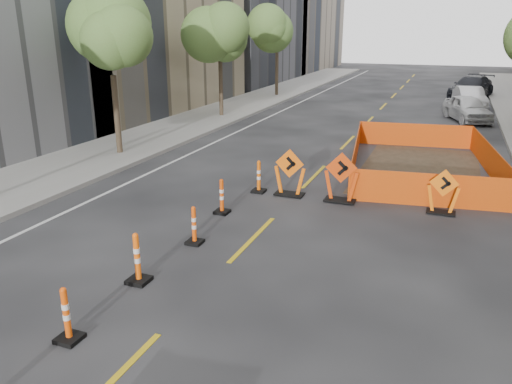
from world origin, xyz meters
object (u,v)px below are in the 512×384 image
at_px(chevron_sign_left, 290,172).
at_px(parked_car_far, 471,87).
at_px(channelizer_2, 66,314).
at_px(parked_car_near, 467,108).
at_px(chevron_sign_center, 341,177).
at_px(channelizer_6, 259,176).
at_px(parked_car_mid, 470,98).
at_px(chevron_sign_right, 443,192).
at_px(channelizer_3, 137,258).
at_px(channelizer_4, 194,225).
at_px(channelizer_5, 222,196).

distance_m(chevron_sign_left, parked_car_far, 27.51).
height_order(chevron_sign_left, parked_car_far, parked_car_far).
height_order(channelizer_2, chevron_sign_left, chevron_sign_left).
bearing_deg(parked_car_near, channelizer_2, -125.00).
relative_size(chevron_sign_left, parked_car_near, 0.36).
relative_size(chevron_sign_center, parked_car_far, 0.28).
xyz_separation_m(channelizer_6, parked_car_mid, (6.59, 21.37, 0.17)).
bearing_deg(chevron_sign_right, chevron_sign_left, -179.08).
relative_size(chevron_sign_center, parked_car_near, 0.37).
relative_size(channelizer_3, chevron_sign_right, 0.84).
distance_m(channelizer_4, parked_car_mid, 26.59).
bearing_deg(parked_car_far, channelizer_3, -86.81).
distance_m(channelizer_6, chevron_sign_center, 2.69).
xyz_separation_m(channelizer_2, channelizer_5, (-0.18, 6.58, 0.00)).
bearing_deg(channelizer_4, chevron_sign_left, 76.64).
xyz_separation_m(channelizer_5, parked_car_near, (6.71, 18.69, 0.21)).
height_order(channelizer_3, channelizer_6, channelizer_3).
distance_m(channelizer_5, parked_car_near, 19.86).
relative_size(channelizer_2, parked_car_near, 0.24).
bearing_deg(channelizer_3, parked_car_far, 78.26).
bearing_deg(chevron_sign_right, channelizer_5, -158.49).
xyz_separation_m(parked_car_near, parked_car_far, (0.37, 10.45, 0.10)).
bearing_deg(channelizer_2, chevron_sign_right, 57.09).
height_order(channelizer_2, channelizer_6, channelizer_6).
height_order(channelizer_3, chevron_sign_right, chevron_sign_right).
distance_m(channelizer_5, parked_car_mid, 24.55).
relative_size(channelizer_4, channelizer_6, 0.92).
bearing_deg(channelizer_4, chevron_sign_center, 58.66).
height_order(channelizer_2, channelizer_5, channelizer_5).
bearing_deg(channelizer_5, parked_car_mid, 73.70).
bearing_deg(channelizer_6, channelizer_2, -90.74).
relative_size(channelizer_2, channelizer_3, 0.91).
bearing_deg(chevron_sign_left, channelizer_3, -100.38).
xyz_separation_m(channelizer_3, chevron_sign_center, (2.86, 6.62, 0.22)).
xyz_separation_m(channelizer_2, parked_car_far, (6.90, 35.72, 0.31)).
height_order(parked_car_mid, parked_car_far, parked_car_far).
xyz_separation_m(channelizer_2, chevron_sign_center, (2.79, 8.82, 0.27)).
height_order(channelizer_5, parked_car_near, parked_car_near).
xyz_separation_m(channelizer_5, parked_car_mid, (6.89, 23.56, 0.19)).
bearing_deg(chevron_sign_center, channelizer_2, -121.12).
height_order(channelizer_3, parked_car_near, parked_car_near).
bearing_deg(channelizer_5, chevron_sign_center, 36.93).
bearing_deg(parked_car_near, chevron_sign_right, -113.28).
bearing_deg(channelizer_5, chevron_sign_left, 59.35).
distance_m(channelizer_4, chevron_sign_center, 5.19).
relative_size(channelizer_3, chevron_sign_center, 0.72).
bearing_deg(chevron_sign_right, parked_car_mid, 87.82).
relative_size(channelizer_4, parked_car_far, 0.17).
height_order(channelizer_2, chevron_sign_right, chevron_sign_right).
bearing_deg(channelizer_6, parked_car_far, 75.87).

